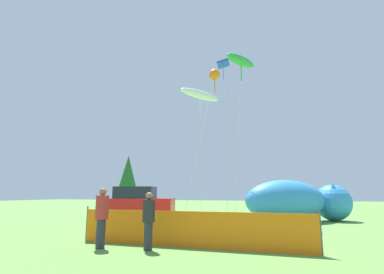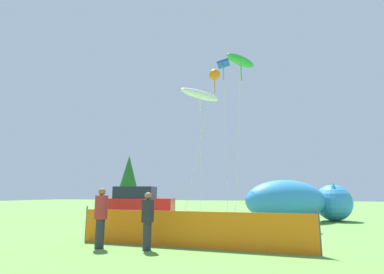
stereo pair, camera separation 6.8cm
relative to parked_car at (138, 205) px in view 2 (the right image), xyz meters
name	(u,v)px [view 2 (the right image)]	position (x,y,z in m)	size (l,w,h in m)	color
ground_plane	(186,231)	(4.11, -2.88, -1.03)	(120.00, 120.00, 0.00)	#609342
parked_car	(138,205)	(0.00, 0.00, 0.00)	(4.51, 2.55, 2.12)	red
folding_chair	(246,224)	(7.14, -4.57, -0.49)	(0.60, 0.60, 0.92)	maroon
inflatable_cat	(297,203)	(9.24, 3.17, 0.13)	(6.89, 5.48, 2.52)	#338CD8
safety_fence	(188,229)	(5.60, -7.13, -0.46)	(7.98, 0.26, 1.25)	orange
spectator_in_grey_shirt	(148,218)	(4.56, -7.95, -0.08)	(0.38, 0.38, 1.75)	#2D2D38
spectator_in_green_shirt	(101,215)	(2.98, -8.12, 0.00)	(0.41, 0.41, 1.89)	#2D2D38
kite_white_ghost	(200,95)	(3.08, 3.10, 7.65)	(2.59, 2.97, 9.17)	silver
kite_green_fish	(241,61)	(6.41, 0.62, 8.68)	(1.87, 2.89, 10.24)	silver
kite_orange_flower	(214,76)	(4.46, 1.81, 8.46)	(2.24, 1.45, 9.93)	silver
kite_blue_box	(223,67)	(4.61, 4.18, 10.04)	(0.98, 1.98, 11.58)	silver
horizon_tree_west	(129,174)	(-18.36, 30.94, 4.14)	(3.53, 3.53, 8.42)	brown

